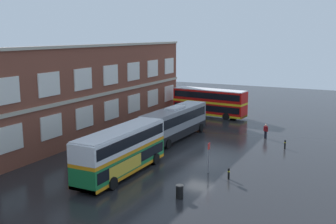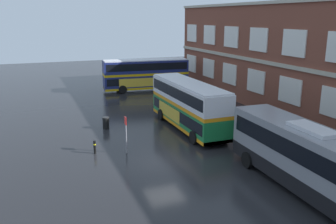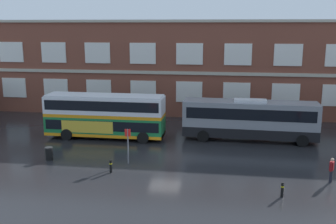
{
  "view_description": "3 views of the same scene",
  "coord_description": "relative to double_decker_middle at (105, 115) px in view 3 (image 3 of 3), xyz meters",
  "views": [
    {
      "loc": [
        -34.92,
        -14.14,
        12.03
      ],
      "look_at": [
        -0.05,
        3.28,
        4.59
      ],
      "focal_mm": 43.69,
      "sensor_mm": 36.0,
      "label": 1
    },
    {
      "loc": [
        21.08,
        -8.0,
        9.48
      ],
      "look_at": [
        -3.35,
        1.57,
        2.51
      ],
      "focal_mm": 38.55,
      "sensor_mm": 36.0,
      "label": 2
    },
    {
      "loc": [
        4.69,
        -30.05,
        10.4
      ],
      "look_at": [
        0.06,
        1.24,
        3.41
      ],
      "focal_mm": 42.5,
      "sensor_mm": 36.0,
      "label": 3
    }
  ],
  "objects": [
    {
      "name": "safety_bollard_west",
      "position": [
        14.66,
        -11.11,
        -1.66
      ],
      "size": [
        0.19,
        0.19,
        0.95
      ],
      "color": "black",
      "rests_on": "ground"
    },
    {
      "name": "ground_plane",
      "position": [
        6.35,
        -2.62,
        -2.15
      ],
      "size": [
        120.0,
        120.0,
        0.0
      ],
      "primitive_type": "plane",
      "color": "black"
    },
    {
      "name": "double_decker_middle",
      "position": [
        0.0,
        0.0,
        0.0
      ],
      "size": [
        11.0,
        2.88,
        4.07
      ],
      "color": "#197038",
      "rests_on": "ground"
    },
    {
      "name": "station_litter_bin",
      "position": [
        -2.51,
        -6.71,
        -1.63
      ],
      "size": [
        0.6,
        0.6,
        1.03
      ],
      "color": "black",
      "rests_on": "ground"
    },
    {
      "name": "waiting_passenger",
      "position": [
        18.2,
        -8.2,
        -1.22
      ],
      "size": [
        0.39,
        0.62,
        1.7
      ],
      "color": "black",
      "rests_on": "ground"
    },
    {
      "name": "touring_coach",
      "position": [
        13.24,
        1.21,
        -0.24
      ],
      "size": [
        12.08,
        3.18,
        3.8
      ],
      "color": "gray",
      "rests_on": "ground"
    },
    {
      "name": "safety_bollard_east",
      "position": [
        3.05,
        -8.68,
        -1.66
      ],
      "size": [
        0.19,
        0.19,
        0.95
      ],
      "color": "black",
      "rests_on": "ground"
    },
    {
      "name": "bus_stand_flag",
      "position": [
        3.81,
        -6.57,
        -0.51
      ],
      "size": [
        0.44,
        0.1,
        2.7
      ],
      "color": "slate",
      "rests_on": "ground"
    },
    {
      "name": "brick_terminal_building",
      "position": [
        4.3,
        13.36,
        3.16
      ],
      "size": [
        52.69,
        8.19,
        10.92
      ],
      "color": "brown",
      "rests_on": "ground"
    }
  ]
}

